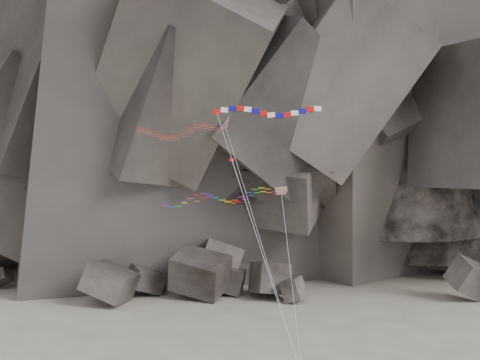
{
  "coord_description": "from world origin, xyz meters",
  "views": [
    {
      "loc": [
        2.74,
        -55.5,
        20.65
      ],
      "look_at": [
        0.71,
        6.0,
        18.68
      ],
      "focal_mm": 45.0,
      "sensor_mm": 36.0,
      "label": 1
    }
  ],
  "objects_px": {
    "parafoil_kite": "(218,198)",
    "pennant_kite": "(248,211)",
    "delta_kite": "(177,131)",
    "banner_kite": "(267,113)"
  },
  "relations": [
    {
      "from": "parafoil_kite",
      "to": "pennant_kite",
      "type": "xyz_separation_m",
      "value": [
        3.09,
        -2.78,
        -1.1
      ]
    },
    {
      "from": "delta_kite",
      "to": "parafoil_kite",
      "type": "relative_size",
      "value": 1.42
    },
    {
      "from": "parafoil_kite",
      "to": "pennant_kite",
      "type": "relative_size",
      "value": 0.86
    },
    {
      "from": "delta_kite",
      "to": "banner_kite",
      "type": "distance_m",
      "value": 9.17
    },
    {
      "from": "parafoil_kite",
      "to": "pennant_kite",
      "type": "height_order",
      "value": "pennant_kite"
    },
    {
      "from": "delta_kite",
      "to": "parafoil_kite",
      "type": "bearing_deg",
      "value": -7.26
    },
    {
      "from": "banner_kite",
      "to": "pennant_kite",
      "type": "bearing_deg",
      "value": 162.47
    },
    {
      "from": "delta_kite",
      "to": "pennant_kite",
      "type": "xyz_separation_m",
      "value": [
        7.0,
        -1.59,
        -7.69
      ]
    },
    {
      "from": "pennant_kite",
      "to": "parafoil_kite",
      "type": "bearing_deg",
      "value": 109.67
    },
    {
      "from": "parafoil_kite",
      "to": "pennant_kite",
      "type": "bearing_deg",
      "value": -63.0
    }
  ]
}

